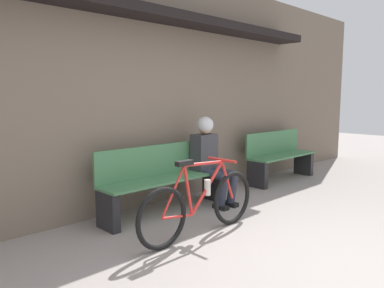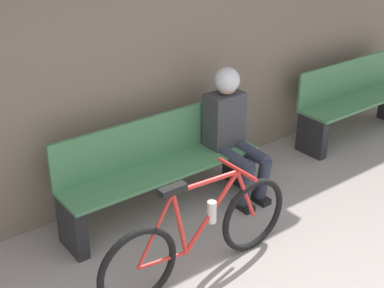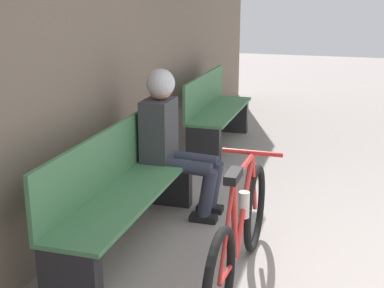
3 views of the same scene
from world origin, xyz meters
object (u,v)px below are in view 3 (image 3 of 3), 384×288
Objects in this scene: park_bench_near at (123,195)px; bicycle at (240,236)px; park_bench_far at (216,114)px; person_seated at (171,132)px.

park_bench_near reaches higher than bicycle.
bicycle is at bearing -105.72° from park_bench_near.
park_bench_near is 2.66m from park_bench_far.
park_bench_far reaches higher than bicycle.
bicycle is 1.28m from person_seated.
person_seated is 0.76× the size of park_bench_far.
park_bench_near is 1.10× the size of bicycle.
person_seated is (0.71, -0.12, 0.28)m from park_bench_near.
person_seated reaches higher than park_bench_near.
bicycle is 1.39× the size of person_seated.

